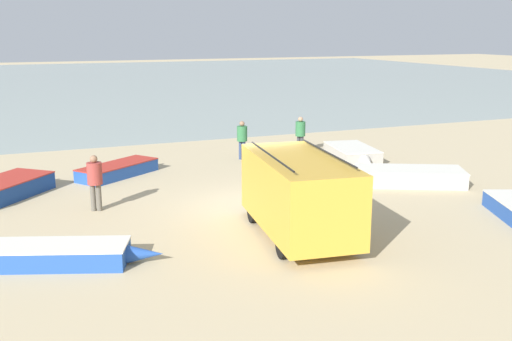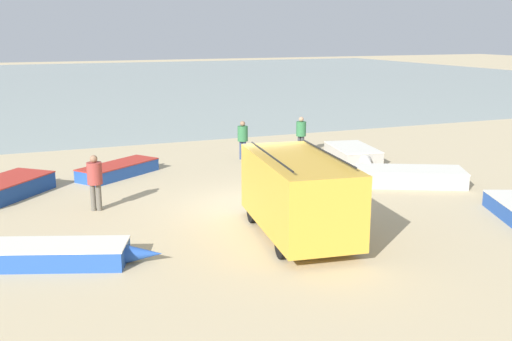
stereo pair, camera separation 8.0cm
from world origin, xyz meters
name	(u,v)px [view 1 (the left image)]	position (x,y,z in m)	size (l,w,h in m)	color
ground_plane	(257,205)	(0.00, 0.00, 0.00)	(200.00, 200.00, 0.00)	tan
sea_water	(79,82)	(0.00, 52.00, 0.00)	(120.00, 80.00, 0.01)	#99A89E
parked_van	(298,193)	(-0.10, -3.25, 1.23)	(2.69, 5.16, 2.37)	gold
fishing_rowboat_0	(353,154)	(6.58, 4.81, 0.30)	(2.19, 3.87, 0.60)	#ADA89E
fishing_rowboat_1	(50,255)	(-6.66, -2.86, 0.26)	(4.96, 2.57, 0.52)	#234CA3
fishing_rowboat_2	(406,176)	(6.18, 0.40, 0.30)	(4.79, 3.28, 0.59)	#ADA89E
fishing_rowboat_3	(120,169)	(-3.45, 5.82, 0.25)	(3.84, 3.06, 0.51)	#234CA3
fishing_rowboat_4	(7,188)	(-7.61, 4.22, 0.31)	(3.55, 3.81, 0.62)	navy
fisherman_0	(297,172)	(1.51, 0.10, 0.95)	(0.42, 0.42, 1.59)	navy
fisherman_1	(242,137)	(2.11, 6.81, 1.03)	(0.45, 0.45, 1.73)	navy
fisherman_2	(300,132)	(5.07, 6.99, 1.04)	(0.45, 0.45, 1.73)	#38383D
fisherman_3	(95,178)	(-4.98, 1.33, 1.08)	(0.47, 0.47, 1.80)	#5B564C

